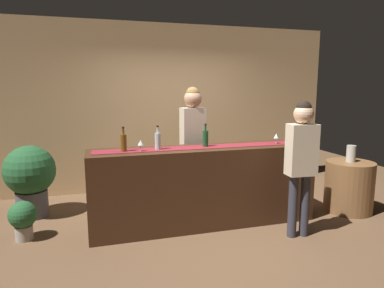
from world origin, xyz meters
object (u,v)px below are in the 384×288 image
customer_sipping (301,155)px  wine_bottle_clear (158,141)px  bartender (193,134)px  potted_plant_tall (30,176)px  round_side_table (349,186)px  wine_bottle_amber (124,142)px  vase_on_side_table (351,154)px  wine_glass_mid_counter (140,143)px  wine_bottle_green (205,138)px  potted_plant_small (23,218)px  wine_glass_near_customer (276,136)px

customer_sipping → wine_bottle_clear: bearing=161.6°
bartender → potted_plant_tall: bearing=-14.7°
round_side_table → bartender: bearing=161.9°
wine_bottle_amber → vase_on_side_table: 3.25m
potted_plant_tall → wine_glass_mid_counter: bearing=-36.1°
wine_bottle_green → wine_bottle_clear: bearing=-176.5°
bartender → potted_plant_small: bartender is taller
wine_bottle_amber → wine_bottle_clear: 0.42m
customer_sipping → vase_on_side_table: 1.35m
wine_glass_near_customer → wine_bottle_green: bearing=177.1°
bartender → wine_glass_mid_counter: bearing=32.4°
vase_on_side_table → potted_plant_small: vase_on_side_table is taller
wine_bottle_clear → wine_glass_near_customer: 1.64m
customer_sipping → potted_plant_tall: (-3.23, 1.64, -0.43)m
wine_glass_mid_counter → vase_on_side_table: size_ratio=0.60×
wine_bottle_amber → potted_plant_tall: 1.66m
wine_bottle_amber → wine_bottle_green: bearing=2.7°
vase_on_side_table → potted_plant_tall: 4.59m
wine_bottle_amber → customer_sipping: 2.13m
wine_glass_near_customer → potted_plant_small: size_ratio=0.30×
wine_glass_mid_counter → round_side_table: (3.03, -0.05, -0.78)m
round_side_table → wine_bottle_amber: bearing=178.1°
wine_bottle_amber → wine_bottle_clear: same height
customer_sipping → round_side_table: (1.21, 0.55, -0.65)m
bartender → potted_plant_small: (-2.24, -0.43, -0.87)m
vase_on_side_table → wine_bottle_green: bearing=176.2°
wine_bottle_green → customer_sipping: bearing=-36.4°
wine_glass_mid_counter → round_side_table: size_ratio=0.19×
wine_glass_near_customer → round_side_table: bearing=-5.3°
wine_bottle_clear → customer_sipping: customer_sipping is taller
wine_bottle_clear → potted_plant_small: 1.85m
wine_glass_near_customer → potted_plant_tall: (-3.27, 0.98, -0.56)m
wine_glass_near_customer → round_side_table: (1.17, -0.11, -0.78)m
customer_sipping → round_side_table: customer_sipping is taller
potted_plant_tall → potted_plant_small: size_ratio=2.13×
wine_bottle_clear → wine_glass_near_customer: wine_bottle_clear is taller
wine_bottle_amber → wine_glass_mid_counter: size_ratio=2.10×
wine_glass_near_customer → vase_on_side_table: wine_glass_near_customer is taller
wine_bottle_amber → wine_bottle_green: same height
wine_glass_mid_counter → bartender: 1.08m
customer_sipping → potted_plant_small: (-3.21, 0.83, -0.74)m
wine_bottle_amber → potted_plant_tall: (-1.22, 0.98, -0.57)m
round_side_table → vase_on_side_table: size_ratio=3.08×
wine_bottle_amber → vase_on_side_table: wine_bottle_amber is taller
wine_bottle_clear → wine_glass_near_customer: (1.64, -0.01, -0.01)m
wine_bottle_green → potted_plant_tall: wine_bottle_green is taller
wine_bottle_clear → wine_glass_mid_counter: size_ratio=2.10×
wine_glass_near_customer → potted_plant_tall: wine_glass_near_customer is taller
wine_bottle_amber → potted_plant_small: wine_bottle_amber is taller
customer_sipping → potted_plant_tall: size_ratio=1.63×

